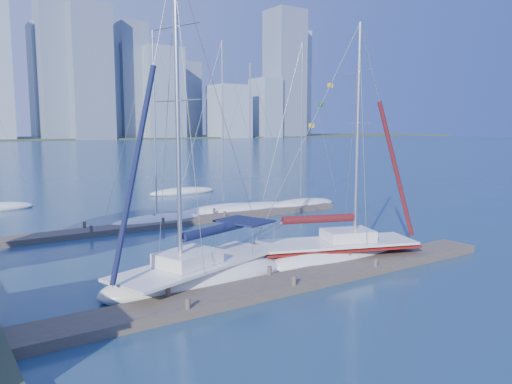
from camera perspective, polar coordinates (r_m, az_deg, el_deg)
ground at (r=22.48m, az=2.91°, el=-10.96°), size 700.00×700.00×0.00m
near_dock at (r=22.42m, az=2.91°, el=-10.47°), size 26.00×2.00×0.40m
far_dock at (r=36.88m, az=-9.62°, el=-3.49°), size 30.00×1.80×0.36m
sailboat_navy at (r=22.72m, az=-6.64°, el=-7.92°), size 9.63×5.70×14.63m
sailboat_maroon at (r=27.07m, az=9.24°, el=-5.76°), size 9.44×5.77×13.02m
bg_boat_2 at (r=37.41m, az=-11.23°, el=-3.23°), size 7.43×4.93×14.18m
bg_boat_3 at (r=41.59m, az=-3.75°, el=-2.04°), size 8.35×3.05×14.33m
bg_boat_4 at (r=42.05m, az=-0.65°, el=-1.94°), size 8.53×2.44×12.61m
bg_boat_5 at (r=44.52m, az=5.13°, el=-1.41°), size 7.66×3.61×14.79m
bg_boat_7 at (r=54.18m, az=-8.37°, el=0.04°), size 7.61×2.33×10.75m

